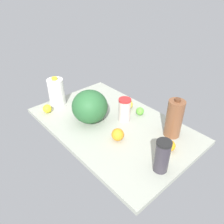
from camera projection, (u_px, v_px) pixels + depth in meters
countertop at (112, 125)px, 160.81cm from camera, size 120.00×76.00×3.00cm
chocolate_milk_jug at (174, 119)px, 141.97cm from camera, size 10.78×10.78×28.15cm
watermelon at (90, 107)px, 156.83cm from camera, size 25.89×25.89×24.04cm
shaker_bottle at (162, 156)px, 117.78cm from camera, size 8.44×8.44×20.20cm
milk_jug at (57, 92)px, 177.12cm from camera, size 12.81×12.81×24.02cm
tumbler_cup at (125, 110)px, 159.09cm from camera, size 9.15×9.15×17.76cm
lime_far_back at (140, 111)px, 168.15cm from camera, size 6.15×6.15×6.15cm
orange_loose at (170, 146)px, 134.55cm from camera, size 7.01×7.01×7.01cm
orange_near_front at (118, 134)px, 142.64cm from camera, size 8.34×8.34×8.34cm
lemon_beside_bowl at (128, 104)px, 174.90cm from camera, size 7.80×7.80×7.80cm
lemon_by_jug at (47, 109)px, 170.61cm from camera, size 6.77×6.77×6.77cm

